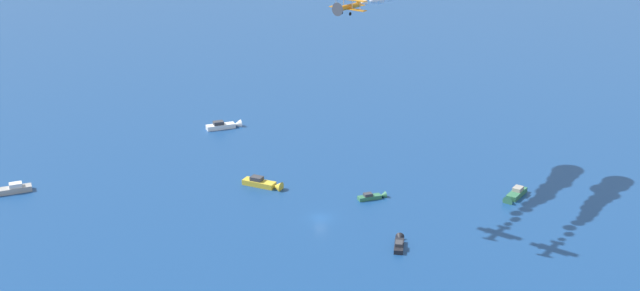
% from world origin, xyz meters
% --- Properties ---
extents(ground_plane, '(2000.00, 2000.00, 0.00)m').
position_xyz_m(ground_plane, '(0.00, 0.00, 0.00)').
color(ground_plane, navy).
extents(motorboat_near_centre, '(7.07, 8.90, 2.65)m').
position_xyz_m(motorboat_near_centre, '(17.12, 9.74, 0.72)').
color(motorboat_near_centre, gold).
rests_on(motorboat_near_centre, ground_plane).
extents(motorboat_far_port, '(6.58, 3.46, 1.85)m').
position_xyz_m(motorboat_far_port, '(-13.63, -12.36, 0.50)').
color(motorboat_far_port, black).
rests_on(motorboat_far_port, ground_plane).
extents(motorboat_far_stbd, '(2.67, 6.32, 1.78)m').
position_xyz_m(motorboat_far_stbd, '(7.46, -12.28, 0.48)').
color(motorboat_far_stbd, '#33704C').
rests_on(motorboat_far_stbd, ground_plane).
extents(motorboat_inshore, '(7.43, 7.36, 2.41)m').
position_xyz_m(motorboat_inshore, '(3.33, -41.62, 0.65)').
color(motorboat_inshore, '#33704C').
rests_on(motorboat_inshore, ground_plane).
extents(motorboat_offshore, '(4.61, 9.70, 2.73)m').
position_xyz_m(motorboat_offshore, '(58.14, 16.80, 0.74)').
color(motorboat_offshore, white).
rests_on(motorboat_offshore, ground_plane).
extents(motorboat_trailing, '(4.68, 9.43, 2.65)m').
position_xyz_m(motorboat_trailing, '(21.96, 64.05, 0.71)').
color(motorboat_trailing, '#9E9993').
rests_on(motorboat_trailing, ground_plane).
extents(biplane_lead, '(6.46, 6.48, 3.57)m').
position_xyz_m(biplane_lead, '(-4.63, -4.01, 42.29)').
color(biplane_lead, orange).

